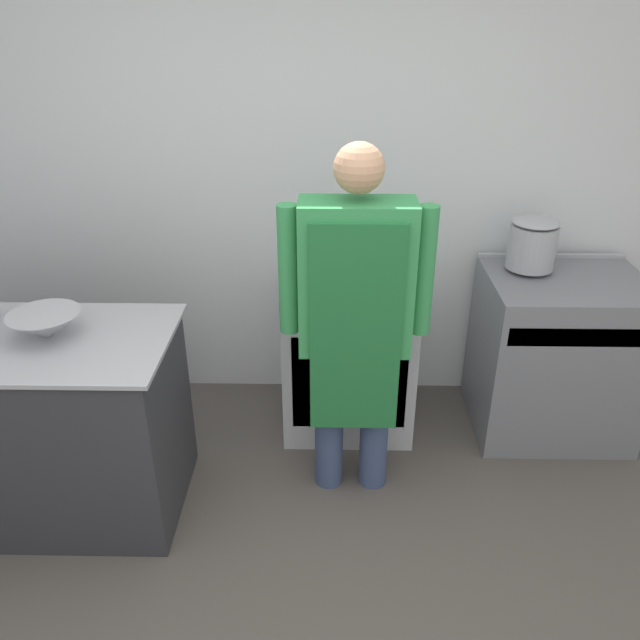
{
  "coord_description": "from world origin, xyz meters",
  "views": [
    {
      "loc": [
        0.16,
        -1.33,
        2.21
      ],
      "look_at": [
        0.12,
        1.14,
        0.95
      ],
      "focal_mm": 35.0,
      "sensor_mm": 36.0,
      "label": 1
    }
  ],
  "objects_px": {
    "stove": "(555,355)",
    "person_cook": "(355,310)",
    "fridge_unit": "(348,360)",
    "stock_pot": "(532,243)",
    "mixing_bowl": "(46,326)"
  },
  "relations": [
    {
      "from": "fridge_unit",
      "to": "stock_pot",
      "type": "xyz_separation_m",
      "value": [
        0.96,
        0.08,
        0.68
      ]
    },
    {
      "from": "stove",
      "to": "mixing_bowl",
      "type": "bearing_deg",
      "value": -164.6
    },
    {
      "from": "fridge_unit",
      "to": "person_cook",
      "type": "distance_m",
      "value": 0.82
    },
    {
      "from": "mixing_bowl",
      "to": "stock_pot",
      "type": "relative_size",
      "value": 1.12
    },
    {
      "from": "stove",
      "to": "person_cook",
      "type": "relative_size",
      "value": 0.54
    },
    {
      "from": "stove",
      "to": "stock_pot",
      "type": "bearing_deg",
      "value": 147.76
    },
    {
      "from": "stove",
      "to": "fridge_unit",
      "type": "relative_size",
      "value": 1.19
    },
    {
      "from": "stove",
      "to": "fridge_unit",
      "type": "bearing_deg",
      "value": 177.95
    },
    {
      "from": "stock_pot",
      "to": "mixing_bowl",
      "type": "bearing_deg",
      "value": -160.73
    },
    {
      "from": "fridge_unit",
      "to": "stock_pot",
      "type": "distance_m",
      "value": 1.18
    },
    {
      "from": "mixing_bowl",
      "to": "person_cook",
      "type": "bearing_deg",
      "value": 6.62
    },
    {
      "from": "stock_pot",
      "to": "stove",
      "type": "bearing_deg",
      "value": -32.24
    },
    {
      "from": "person_cook",
      "to": "mixing_bowl",
      "type": "relative_size",
      "value": 5.62
    },
    {
      "from": "mixing_bowl",
      "to": "stove",
      "type": "bearing_deg",
      "value": 15.4
    },
    {
      "from": "mixing_bowl",
      "to": "fridge_unit",
      "type": "bearing_deg",
      "value": 28.65
    }
  ]
}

